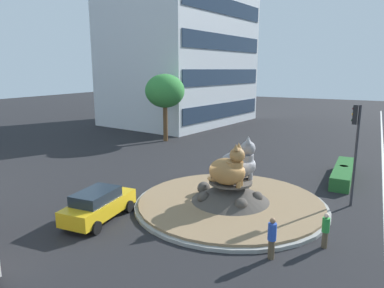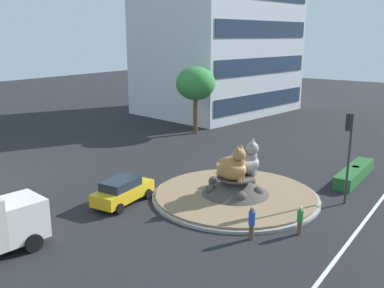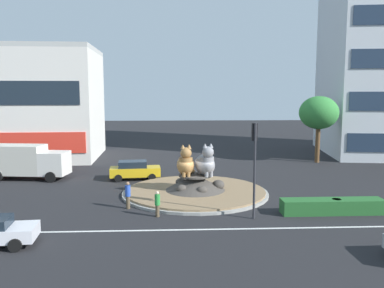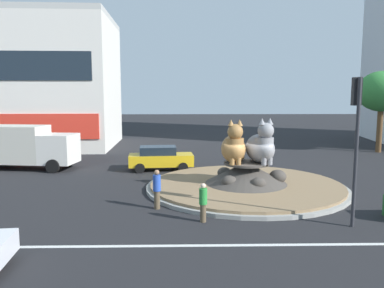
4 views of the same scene
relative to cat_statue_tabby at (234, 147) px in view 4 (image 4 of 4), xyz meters
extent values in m
plane|color=black|center=(0.70, 0.16, -2.31)|extent=(160.00, 160.00, 0.00)
cube|color=silver|center=(0.70, -7.64, -2.31)|extent=(112.00, 0.20, 0.01)
cylinder|color=gray|center=(0.70, 0.16, -2.22)|extent=(10.75, 10.75, 0.18)
cylinder|color=#846B4C|center=(0.70, 0.16, -2.06)|extent=(10.32, 10.32, 0.13)
cone|color=#423D38|center=(0.70, 0.16, -1.43)|extent=(4.39, 4.39, 1.14)
cylinder|color=#423D38|center=(0.70, 0.16, -0.92)|extent=(2.41, 2.41, 0.12)
ellipsoid|color=#423D38|center=(2.41, 0.08, -1.63)|extent=(0.92, 0.92, 0.73)
ellipsoid|color=#423D38|center=(1.00, 1.98, -1.64)|extent=(0.89, 0.71, 0.72)
ellipsoid|color=#423D38|center=(-0.34, 1.35, -1.68)|extent=(0.80, 0.66, 0.64)
ellipsoid|color=#423D38|center=(-0.33, -0.84, -1.68)|extent=(0.79, 0.69, 0.63)
ellipsoid|color=#423D38|center=(1.09, -1.27, -1.69)|extent=(0.77, 0.63, 0.61)
ellipsoid|color=#9E703D|center=(-0.01, 0.11, -0.12)|extent=(1.32, 2.04, 1.47)
cylinder|color=#9E703D|center=(0.00, -0.30, 0.05)|extent=(0.97, 0.97, 0.92)
sphere|color=#9E703D|center=(0.00, -0.44, 0.85)|extent=(0.81, 0.81, 0.81)
torus|color=#9E703D|center=(0.31, 0.94, -0.71)|extent=(0.98, 0.98, 0.18)
cone|color=#9E703D|center=(0.22, -0.44, 1.32)|extent=(0.34, 0.34, 0.33)
cone|color=#9E703D|center=(-0.22, -0.45, 1.32)|extent=(0.34, 0.34, 0.33)
cylinder|color=#9E703D|center=(0.17, -0.62, -0.67)|extent=(0.26, 0.26, 0.37)
cylinder|color=#9E703D|center=(-0.17, -0.63, -0.67)|extent=(0.26, 0.26, 0.37)
ellipsoid|color=gray|center=(1.40, 0.05, -0.10)|extent=(1.89, 2.39, 1.52)
cylinder|color=gray|center=(1.53, -0.35, 0.08)|extent=(1.24, 1.24, 0.95)
sphere|color=gray|center=(1.57, -0.50, 0.91)|extent=(0.84, 0.84, 0.84)
torus|color=gray|center=(1.48, 0.97, -0.70)|extent=(0.92, 0.92, 0.19)
cone|color=gray|center=(1.79, -0.43, 1.39)|extent=(0.43, 0.43, 0.34)
cone|color=gray|center=(1.35, -0.56, 1.39)|extent=(0.43, 0.43, 0.34)
cylinder|color=gray|center=(1.79, -0.63, -0.67)|extent=(0.27, 0.27, 0.38)
cylinder|color=gray|center=(1.46, -0.73, -0.67)|extent=(0.27, 0.27, 0.38)
cylinder|color=#2D2D33|center=(3.83, -5.90, 0.54)|extent=(0.14, 0.14, 5.70)
cube|color=black|center=(3.83, -5.68, 2.87)|extent=(0.32, 0.24, 1.05)
sphere|color=#360606|center=(3.83, -5.60, 3.18)|extent=(0.18, 0.18, 0.18)
sphere|color=orange|center=(3.83, -5.60, 2.87)|extent=(0.18, 0.18, 0.18)
sphere|color=black|center=(3.83, -5.60, 2.55)|extent=(0.18, 0.18, 0.18)
cylinder|color=brown|center=(14.59, 13.10, -0.46)|extent=(0.49, 0.49, 3.70)
ellipsoid|color=#337F38|center=(14.59, 13.10, 3.05)|extent=(4.14, 4.14, 3.52)
cylinder|color=brown|center=(-1.89, -5.23, -1.94)|extent=(0.24, 0.24, 0.73)
cylinder|color=#288C38|center=(-1.89, -5.23, -1.26)|extent=(0.32, 0.32, 0.64)
sphere|color=beige|center=(-1.89, -5.23, -0.83)|extent=(0.21, 0.21, 0.21)
cylinder|color=brown|center=(-3.85, -3.43, -1.90)|extent=(0.26, 0.26, 0.82)
cylinder|color=#284CB2|center=(-3.85, -3.43, -1.13)|extent=(0.35, 0.35, 0.72)
sphere|color=#936B4C|center=(-3.85, -3.43, -0.65)|extent=(0.24, 0.24, 0.24)
cube|color=gold|center=(-4.19, 5.37, -1.61)|extent=(4.41, 2.09, 0.76)
cube|color=#19232D|center=(-4.40, 5.36, -0.96)|extent=(2.52, 1.71, 0.54)
cylinder|color=black|center=(-2.86, 6.35, -1.99)|extent=(0.66, 0.28, 0.64)
cylinder|color=black|center=(-2.71, 4.65, -1.99)|extent=(0.66, 0.28, 0.64)
cylinder|color=black|center=(-5.67, 6.10, -1.99)|extent=(0.66, 0.28, 0.64)
cylinder|color=black|center=(-5.52, 4.40, -1.99)|extent=(0.66, 0.28, 0.64)
cube|color=silver|center=(-11.09, 5.67, -0.87)|extent=(2.39, 2.49, 1.97)
cube|color=beige|center=(-14.58, 6.14, -0.60)|extent=(5.19, 2.87, 2.52)
cylinder|color=black|center=(-10.87, 6.76, -1.86)|extent=(0.93, 0.42, 0.90)
cylinder|color=black|center=(-11.16, 4.56, -1.86)|extent=(0.93, 0.42, 0.90)
cylinder|color=black|center=(-15.48, 7.38, -1.86)|extent=(0.93, 0.42, 0.90)
camera|label=1|loc=(-16.84, -6.60, 5.24)|focal=32.72mm
camera|label=2|loc=(-21.93, -12.62, 7.87)|focal=39.78mm
camera|label=3|loc=(-0.94, -28.65, 5.10)|focal=37.35mm
camera|label=4|loc=(-2.64, -19.89, 2.74)|focal=35.56mm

